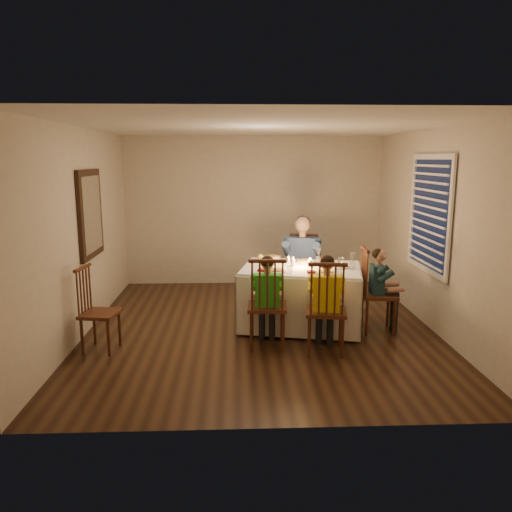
{
  "coord_description": "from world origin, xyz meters",
  "views": [
    {
      "loc": [
        -0.33,
        -6.29,
        2.21
      ],
      "look_at": [
        -0.05,
        0.15,
        0.95
      ],
      "focal_mm": 35.0,
      "sensor_mm": 36.0,
      "label": 1
    }
  ],
  "objects_px": {
    "chair_near_right": "(325,352)",
    "adult": "(301,308)",
    "chair_end": "(377,331)",
    "child_green": "(267,346)",
    "chair_extra": "(102,350)",
    "chair_near_left": "(267,346)",
    "dining_table": "(301,284)",
    "chair_adult": "(301,308)",
    "child_yellow": "(325,352)",
    "serving_bowl": "(272,258)",
    "child_teal": "(377,331)"
  },
  "relations": [
    {
      "from": "chair_adult",
      "to": "chair_near_left",
      "type": "height_order",
      "value": "same"
    },
    {
      "from": "chair_near_left",
      "to": "chair_extra",
      "type": "bearing_deg",
      "value": 4.64
    },
    {
      "from": "chair_extra",
      "to": "child_green",
      "type": "height_order",
      "value": "child_green"
    },
    {
      "from": "chair_adult",
      "to": "child_yellow",
      "type": "relative_size",
      "value": 0.96
    },
    {
      "from": "chair_near_left",
      "to": "chair_extra",
      "type": "distance_m",
      "value": 1.95
    },
    {
      "from": "chair_near_left",
      "to": "serving_bowl",
      "type": "xyz_separation_m",
      "value": [
        0.14,
        1.15,
        0.84
      ]
    },
    {
      "from": "child_green",
      "to": "chair_extra",
      "type": "bearing_deg",
      "value": 4.64
    },
    {
      "from": "chair_adult",
      "to": "chair_near_left",
      "type": "xyz_separation_m",
      "value": [
        -0.62,
        -1.53,
        0.0
      ]
    },
    {
      "from": "chair_near_left",
      "to": "adult",
      "type": "bearing_deg",
      "value": -108.45
    },
    {
      "from": "chair_near_right",
      "to": "child_green",
      "type": "xyz_separation_m",
      "value": [
        -0.66,
        0.21,
        0.0
      ]
    },
    {
      "from": "chair_extra",
      "to": "child_teal",
      "type": "relative_size",
      "value": 0.92
    },
    {
      "from": "adult",
      "to": "dining_table",
      "type": "bearing_deg",
      "value": -83.92
    },
    {
      "from": "chair_near_right",
      "to": "chair_extra",
      "type": "height_order",
      "value": "chair_near_right"
    },
    {
      "from": "dining_table",
      "to": "chair_extra",
      "type": "height_order",
      "value": "dining_table"
    },
    {
      "from": "child_yellow",
      "to": "serving_bowl",
      "type": "relative_size",
      "value": 4.85
    },
    {
      "from": "chair_near_right",
      "to": "child_green",
      "type": "bearing_deg",
      "value": -9.62
    },
    {
      "from": "chair_near_right",
      "to": "child_green",
      "type": "distance_m",
      "value": 0.69
    },
    {
      "from": "chair_adult",
      "to": "chair_end",
      "type": "bearing_deg",
      "value": -36.54
    },
    {
      "from": "chair_near_right",
      "to": "child_yellow",
      "type": "distance_m",
      "value": 0.0
    },
    {
      "from": "chair_extra",
      "to": "child_yellow",
      "type": "xyz_separation_m",
      "value": [
        2.61,
        -0.17,
        0.0
      ]
    },
    {
      "from": "chair_end",
      "to": "child_teal",
      "type": "bearing_deg",
      "value": 0.0
    },
    {
      "from": "chair_adult",
      "to": "child_green",
      "type": "relative_size",
      "value": 0.99
    },
    {
      "from": "chair_adult",
      "to": "chair_near_right",
      "type": "relative_size",
      "value": 1.0
    },
    {
      "from": "chair_end",
      "to": "chair_adult",
      "type": "bearing_deg",
      "value": 43.6
    },
    {
      "from": "chair_extra",
      "to": "child_teal",
      "type": "height_order",
      "value": "child_teal"
    },
    {
      "from": "child_yellow",
      "to": "child_teal",
      "type": "bearing_deg",
      "value": -131.21
    },
    {
      "from": "adult",
      "to": "child_green",
      "type": "distance_m",
      "value": 1.65
    },
    {
      "from": "chair_near_right",
      "to": "adult",
      "type": "bearing_deg",
      "value": -80.27
    },
    {
      "from": "child_teal",
      "to": "serving_bowl",
      "type": "xyz_separation_m",
      "value": [
        -1.33,
        0.67,
        0.84
      ]
    },
    {
      "from": "dining_table",
      "to": "chair_extra",
      "type": "bearing_deg",
      "value": -150.79
    },
    {
      "from": "chair_end",
      "to": "serving_bowl",
      "type": "height_order",
      "value": "serving_bowl"
    },
    {
      "from": "dining_table",
      "to": "child_yellow",
      "type": "distance_m",
      "value": 1.11
    },
    {
      "from": "child_green",
      "to": "child_yellow",
      "type": "bearing_deg",
      "value": 165.53
    },
    {
      "from": "child_green",
      "to": "dining_table",
      "type": "bearing_deg",
      "value": -121.35
    },
    {
      "from": "child_green",
      "to": "chair_near_right",
      "type": "bearing_deg",
      "value": 165.53
    },
    {
      "from": "serving_bowl",
      "to": "child_green",
      "type": "bearing_deg",
      "value": -96.91
    },
    {
      "from": "chair_extra",
      "to": "child_green",
      "type": "distance_m",
      "value": 1.95
    },
    {
      "from": "chair_near_left",
      "to": "child_green",
      "type": "distance_m",
      "value": 0.0
    },
    {
      "from": "dining_table",
      "to": "child_yellow",
      "type": "relative_size",
      "value": 1.52
    },
    {
      "from": "chair_near_right",
      "to": "chair_extra",
      "type": "bearing_deg",
      "value": 4.5
    },
    {
      "from": "chair_near_left",
      "to": "child_teal",
      "type": "xyz_separation_m",
      "value": [
        1.47,
        0.48,
        0.0
      ]
    },
    {
      "from": "chair_adult",
      "to": "serving_bowl",
      "type": "relative_size",
      "value": 4.65
    },
    {
      "from": "dining_table",
      "to": "chair_end",
      "type": "relative_size",
      "value": 1.59
    },
    {
      "from": "chair_near_left",
      "to": "child_yellow",
      "type": "relative_size",
      "value": 0.96
    },
    {
      "from": "dining_table",
      "to": "chair_adult",
      "type": "xyz_separation_m",
      "value": [
        0.12,
        0.82,
        -0.58
      ]
    },
    {
      "from": "chair_end",
      "to": "adult",
      "type": "xyz_separation_m",
      "value": [
        -0.86,
        1.05,
        0.0
      ]
    },
    {
      "from": "child_green",
      "to": "serving_bowl",
      "type": "bearing_deg",
      "value": -93.49
    },
    {
      "from": "child_yellow",
      "to": "serving_bowl",
      "type": "xyz_separation_m",
      "value": [
        -0.52,
        1.36,
        0.84
      ]
    },
    {
      "from": "chair_near_right",
      "to": "chair_end",
      "type": "distance_m",
      "value": 1.07
    },
    {
      "from": "dining_table",
      "to": "serving_bowl",
      "type": "height_order",
      "value": "serving_bowl"
    }
  ]
}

